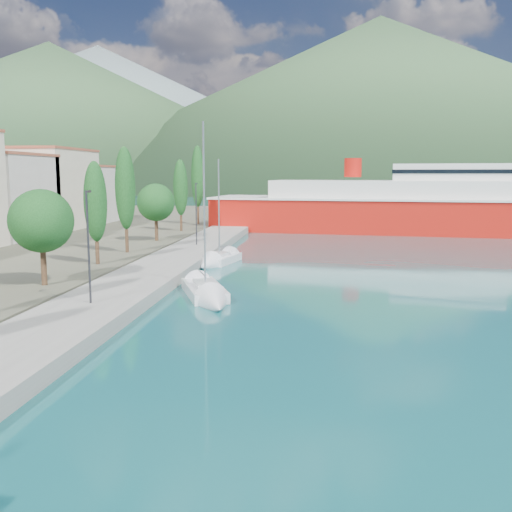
# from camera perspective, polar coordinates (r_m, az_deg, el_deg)

# --- Properties ---
(ground) EXTENTS (1400.00, 1400.00, 0.00)m
(ground) POSITION_cam_1_polar(r_m,az_deg,el_deg) (135.32, 5.33, 4.88)
(ground) COLOR #14585B
(quay) EXTENTS (5.00, 88.00, 0.80)m
(quay) POSITION_cam_1_polar(r_m,az_deg,el_deg) (43.52, -9.95, -1.61)
(quay) COLOR gray
(quay) RESTS_ON ground
(hills_far) EXTENTS (1480.00, 900.00, 180.00)m
(hills_far) POSITION_cam_1_polar(r_m,az_deg,el_deg) (651.77, 19.30, 13.87)
(hills_far) COLOR slate
(hills_far) RESTS_ON ground
(hills_near) EXTENTS (1010.00, 520.00, 115.00)m
(hills_near) POSITION_cam_1_polar(r_m,az_deg,el_deg) (401.08, 21.00, 13.59)
(hills_near) COLOR #365833
(hills_near) RESTS_ON ground
(tree_row) EXTENTS (4.00, 64.50, 10.98)m
(tree_row) POSITION_cam_1_polar(r_m,az_deg,el_deg) (49.87, -13.99, 5.66)
(tree_row) COLOR #47301E
(tree_row) RESTS_ON land_strip
(lamp_posts) EXTENTS (0.15, 49.39, 6.06)m
(lamp_posts) POSITION_cam_1_polar(r_m,az_deg,el_deg) (32.66, -15.69, 1.51)
(lamp_posts) COLOR #2D2D33
(lamp_posts) RESTS_ON quay
(sailboat_near) EXTENTS (5.00, 8.38, 11.74)m
(sailboat_near) POSITION_cam_1_polar(r_m,az_deg,el_deg) (34.85, -4.65, -4.13)
(sailboat_near) COLOR silver
(sailboat_near) RESTS_ON ground
(sailboat_mid) EXTENTS (3.52, 6.98, 9.82)m
(sailboat_mid) POSITION_cam_1_polar(r_m,az_deg,el_deg) (48.59, -4.28, -0.63)
(sailboat_mid) COLOR silver
(sailboat_mid) RESTS_ON ground
(ferry) EXTENTS (53.12, 16.87, 10.37)m
(ferry) POSITION_cam_1_polar(r_m,az_deg,el_deg) (78.77, 14.97, 4.59)
(ferry) COLOR red
(ferry) RESTS_ON ground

